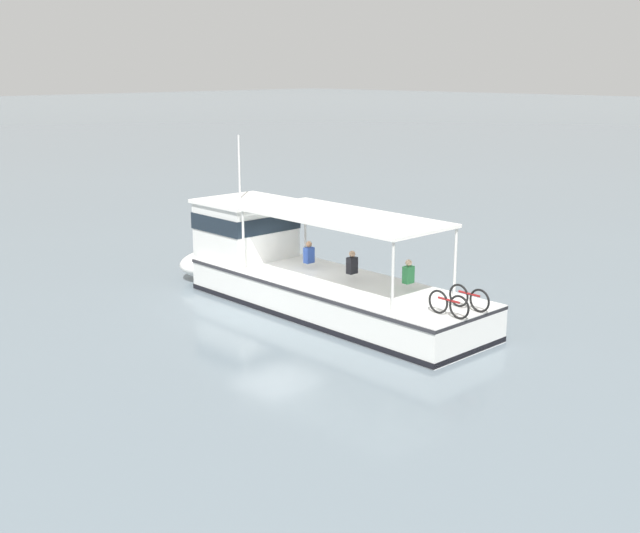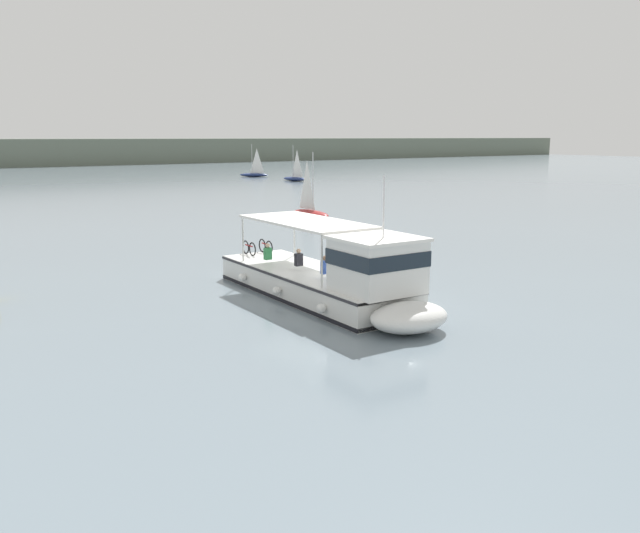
{
  "view_description": "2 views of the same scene",
  "coord_description": "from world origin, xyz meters",
  "views": [
    {
      "loc": [
        16.61,
        18.48,
        7.57
      ],
      "look_at": [
        -1.03,
        1.01,
        1.4
      ],
      "focal_mm": 45.02,
      "sensor_mm": 36.0,
      "label": 1
    },
    {
      "loc": [
        -16.34,
        -20.61,
        6.66
      ],
      "look_at": [
        -1.03,
        1.01,
        1.4
      ],
      "focal_mm": 36.86,
      "sensor_mm": 36.0,
      "label": 2
    }
  ],
  "objects": [
    {
      "name": "ground_plane",
      "position": [
        0.0,
        0.0,
        0.0
      ],
      "size": [
        400.0,
        400.0,
        0.0
      ],
      "primitive_type": "plane",
      "color": "slate"
    },
    {
      "name": "ferry_main",
      "position": [
        -1.07,
        -0.0,
        1.02
      ],
      "size": [
        3.91,
        12.94,
        5.32
      ],
      "color": "white",
      "rests_on": "ground"
    }
  ]
}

